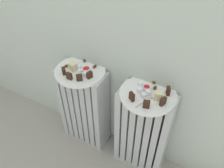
# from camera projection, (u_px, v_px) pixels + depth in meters

# --- Properties ---
(radiator_left) EXTENTS (0.30, 0.14, 0.59)m
(radiator_left) POSITION_uv_depth(u_px,v_px,m) (85.00, 108.00, 1.44)
(radiator_left) COLOR #B2B2B7
(radiator_left) RESTS_ON ground_plane
(radiator_right) EXTENTS (0.30, 0.14, 0.59)m
(radiator_right) POSITION_uv_depth(u_px,v_px,m) (142.00, 132.00, 1.30)
(radiator_right) COLOR #B2B2B7
(radiator_right) RESTS_ON ground_plane
(plate_left) EXTENTS (0.28, 0.28, 0.01)m
(plate_left) POSITION_uv_depth(u_px,v_px,m) (80.00, 71.00, 1.23)
(plate_left) COLOR white
(plate_left) RESTS_ON radiator_left
(plate_right) EXTENTS (0.28, 0.28, 0.01)m
(plate_right) POSITION_uv_depth(u_px,v_px,m) (148.00, 94.00, 1.10)
(plate_right) COLOR white
(plate_right) RESTS_ON radiator_right
(dark_cake_slice_left_0) EXTENTS (0.03, 0.03, 0.04)m
(dark_cake_slice_left_0) POSITION_uv_depth(u_px,v_px,m) (64.00, 71.00, 1.19)
(dark_cake_slice_left_0) COLOR #382114
(dark_cake_slice_left_0) RESTS_ON plate_left
(dark_cake_slice_left_1) EXTENTS (0.03, 0.02, 0.04)m
(dark_cake_slice_left_1) POSITION_uv_depth(u_px,v_px,m) (69.00, 76.00, 1.16)
(dark_cake_slice_left_1) COLOR #382114
(dark_cake_slice_left_1) RESTS_ON plate_left
(dark_cake_slice_left_2) EXTENTS (0.03, 0.03, 0.04)m
(dark_cake_slice_left_2) POSITION_uv_depth(u_px,v_px,m) (79.00, 78.00, 1.15)
(dark_cake_slice_left_2) COLOR #382114
(dark_cake_slice_left_2) RESTS_ON plate_left
(dark_cake_slice_left_3) EXTENTS (0.03, 0.03, 0.04)m
(dark_cake_slice_left_3) POSITION_uv_depth(u_px,v_px,m) (90.00, 75.00, 1.17)
(dark_cake_slice_left_3) COLOR #382114
(dark_cake_slice_left_3) RESTS_ON plate_left
(marble_cake_slice_left_0) EXTENTS (0.05, 0.04, 0.04)m
(marble_cake_slice_left_0) POSITION_uv_depth(u_px,v_px,m) (73.00, 66.00, 1.22)
(marble_cake_slice_left_0) COLOR beige
(marble_cake_slice_left_0) RESTS_ON plate_left
(turkish_delight_left_0) EXTENTS (0.03, 0.03, 0.02)m
(turkish_delight_left_0) POSITION_uv_depth(u_px,v_px,m) (85.00, 74.00, 1.18)
(turkish_delight_left_0) COLOR white
(turkish_delight_left_0) RESTS_ON plate_left
(turkish_delight_left_1) EXTENTS (0.03, 0.03, 0.02)m
(turkish_delight_left_1) POSITION_uv_depth(u_px,v_px,m) (80.00, 71.00, 1.21)
(turkish_delight_left_1) COLOR white
(turkish_delight_left_1) RESTS_ON plate_left
(turkish_delight_left_2) EXTENTS (0.02, 0.02, 0.02)m
(turkish_delight_left_2) POSITION_uv_depth(u_px,v_px,m) (79.00, 68.00, 1.23)
(turkish_delight_left_2) COLOR white
(turkish_delight_left_2) RESTS_ON plate_left
(medjool_date_left_0) EXTENTS (0.02, 0.03, 0.02)m
(medjool_date_left_0) POSITION_uv_depth(u_px,v_px,m) (66.00, 66.00, 1.25)
(medjool_date_left_0) COLOR #4C2814
(medjool_date_left_0) RESTS_ON plate_left
(medjool_date_left_1) EXTENTS (0.03, 0.03, 0.02)m
(medjool_date_left_1) POSITION_uv_depth(u_px,v_px,m) (84.00, 60.00, 1.29)
(medjool_date_left_1) COLOR #4C2814
(medjool_date_left_1) RESTS_ON plate_left
(medjool_date_left_2) EXTENTS (0.02, 0.03, 0.02)m
(medjool_date_left_2) POSITION_uv_depth(u_px,v_px,m) (95.00, 66.00, 1.24)
(medjool_date_left_2) COLOR #4C2814
(medjool_date_left_2) RESTS_ON plate_left
(jam_bowl_left) EXTENTS (0.04, 0.04, 0.02)m
(jam_bowl_left) POSITION_uv_depth(u_px,v_px,m) (86.00, 70.00, 1.21)
(jam_bowl_left) COLOR white
(jam_bowl_left) RESTS_ON plate_left
(dark_cake_slice_right_0) EXTENTS (0.03, 0.03, 0.04)m
(dark_cake_slice_right_0) POSITION_uv_depth(u_px,v_px,m) (132.00, 97.00, 1.05)
(dark_cake_slice_right_0) COLOR #382114
(dark_cake_slice_right_0) RESTS_ON plate_right
(dark_cake_slice_right_1) EXTENTS (0.03, 0.02, 0.04)m
(dark_cake_slice_right_1) POSITION_uv_depth(u_px,v_px,m) (146.00, 104.00, 1.01)
(dark_cake_slice_right_1) COLOR #382114
(dark_cake_slice_right_1) RESTS_ON plate_right
(dark_cake_slice_right_2) EXTENTS (0.03, 0.03, 0.04)m
(dark_cake_slice_right_2) POSITION_uv_depth(u_px,v_px,m) (163.00, 102.00, 1.02)
(dark_cake_slice_right_2) COLOR #382114
(dark_cake_slice_right_2) RESTS_ON plate_right
(dark_cake_slice_right_3) EXTENTS (0.03, 0.03, 0.04)m
(dark_cake_slice_right_3) POSITION_uv_depth(u_px,v_px,m) (168.00, 91.00, 1.07)
(dark_cake_slice_right_3) COLOR #382114
(dark_cake_slice_right_3) RESTS_ON plate_right
(marble_cake_slice_right_0) EXTENTS (0.05, 0.04, 0.05)m
(marble_cake_slice_right_0) POSITION_uv_depth(u_px,v_px,m) (158.00, 96.00, 1.05)
(marble_cake_slice_right_0) COLOR beige
(marble_cake_slice_right_0) RESTS_ON plate_right
(turkish_delight_right_0) EXTENTS (0.03, 0.03, 0.02)m
(turkish_delight_right_0) POSITION_uv_depth(u_px,v_px,m) (139.00, 90.00, 1.09)
(turkish_delight_right_0) COLOR white
(turkish_delight_right_0) RESTS_ON plate_right
(turkish_delight_right_1) EXTENTS (0.03, 0.03, 0.02)m
(turkish_delight_right_1) POSITION_uv_depth(u_px,v_px,m) (148.00, 92.00, 1.08)
(turkish_delight_right_1) COLOR white
(turkish_delight_right_1) RESTS_ON plate_right
(turkish_delight_right_2) EXTENTS (0.02, 0.02, 0.02)m
(turkish_delight_right_2) POSITION_uv_depth(u_px,v_px,m) (140.00, 84.00, 1.13)
(turkish_delight_right_2) COLOR white
(turkish_delight_right_2) RESTS_ON plate_right
(turkish_delight_right_3) EXTENTS (0.03, 0.03, 0.02)m
(turkish_delight_right_3) POSITION_uv_depth(u_px,v_px,m) (144.00, 95.00, 1.07)
(turkish_delight_right_3) COLOR white
(turkish_delight_right_3) RESTS_ON plate_right
(medjool_date_right_0) EXTENTS (0.02, 0.03, 0.02)m
(medjool_date_right_0) POSITION_uv_depth(u_px,v_px,m) (155.00, 88.00, 1.11)
(medjool_date_right_0) COLOR #4C2814
(medjool_date_right_0) RESTS_ON plate_right
(medjool_date_right_1) EXTENTS (0.03, 0.02, 0.02)m
(medjool_date_right_1) POSITION_uv_depth(u_px,v_px,m) (154.00, 82.00, 1.14)
(medjool_date_right_1) COLOR #4C2814
(medjool_date_right_1) RESTS_ON plate_right
(jam_bowl_right) EXTENTS (0.04, 0.04, 0.02)m
(jam_bowl_right) POSITION_uv_depth(u_px,v_px,m) (146.00, 88.00, 1.10)
(jam_bowl_right) COLOR white
(jam_bowl_right) RESTS_ON plate_right
(fork) EXTENTS (0.05, 0.10, 0.00)m
(fork) POSITION_uv_depth(u_px,v_px,m) (145.00, 101.00, 1.05)
(fork) COLOR #B7B7BC
(fork) RESTS_ON plate_right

